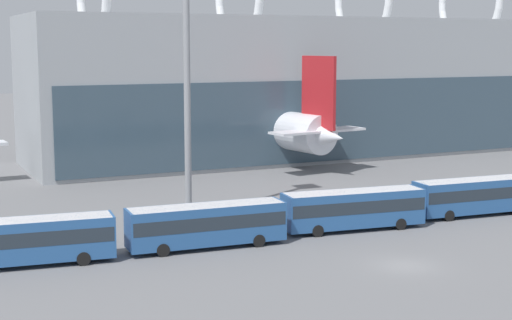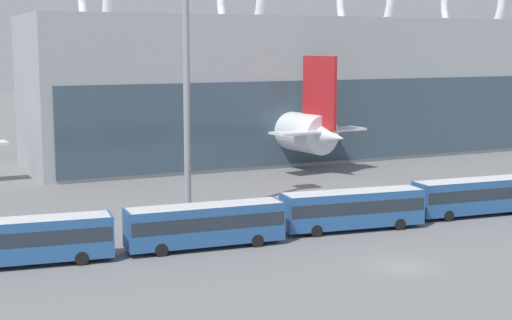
{
  "view_description": "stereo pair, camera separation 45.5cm",
  "coord_description": "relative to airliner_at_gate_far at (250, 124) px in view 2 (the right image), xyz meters",
  "views": [
    {
      "loc": [
        -32.93,
        -44.45,
        15.65
      ],
      "look_at": [
        1.03,
        26.96,
        4.0
      ],
      "focal_mm": 55.0,
      "sensor_mm": 36.0,
      "label": 1
    },
    {
      "loc": [
        -32.51,
        -44.64,
        15.65
      ],
      "look_at": [
        1.03,
        26.96,
        4.0
      ],
      "focal_mm": 55.0,
      "sensor_mm": 36.0,
      "label": 2
    }
  ],
  "objects": [
    {
      "name": "ground_plane",
      "position": [
        -12.46,
        -53.26,
        -4.77
      ],
      "size": [
        440.0,
        440.0,
        0.0
      ],
      "primitive_type": "plane",
      "color": "slate"
    },
    {
      "name": "terminal_building",
      "position": [
        38.1,
        0.2,
        5.25
      ],
      "size": [
        135.92,
        19.59,
        29.54
      ],
      "color": "#9EA3A8",
      "rests_on": "ground_plane"
    },
    {
      "name": "airliner_at_gate_far",
      "position": [
        0.0,
        0.0,
        0.0
      ],
      "size": [
        37.16,
        41.47,
        14.33
      ],
      "rotation": [
        0.0,
        0.0,
        1.72
      ],
      "color": "silver",
      "rests_on": "ground_plane"
    },
    {
      "name": "shuttle_bus_0",
      "position": [
        -36.85,
        -41.63,
        -2.79
      ],
      "size": [
        12.64,
        4.14,
        3.38
      ],
      "rotation": [
        0.0,
        0.0,
        -0.12
      ],
      "color": "#285693",
      "rests_on": "ground_plane"
    },
    {
      "name": "shuttle_bus_1",
      "position": [
        -23.36,
        -42.52,
        -2.79
      ],
      "size": [
        12.56,
        3.53,
        3.38
      ],
      "rotation": [
        0.0,
        0.0,
        -0.07
      ],
      "color": "#285693",
      "rests_on": "ground_plane"
    },
    {
      "name": "shuttle_bus_2",
      "position": [
        -9.87,
        -42.36,
        -2.79
      ],
      "size": [
        12.63,
        4.09,
        3.38
      ],
      "rotation": [
        0.0,
        0.0,
        -0.11
      ],
      "color": "#285693",
      "rests_on": "ground_plane"
    },
    {
      "name": "shuttle_bus_3",
      "position": [
        3.62,
        -42.24,
        -2.79
      ],
      "size": [
        12.58,
        3.67,
        3.38
      ],
      "rotation": [
        0.0,
        0.0,
        -0.08
      ],
      "color": "#285693",
      "rests_on": "ground_plane"
    },
    {
      "name": "floodlight_mast",
      "position": [
        -21.0,
        -32.2,
        14.0
      ],
      "size": [
        2.37,
        2.37,
        30.8
      ],
      "color": "gray",
      "rests_on": "ground_plane"
    }
  ]
}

